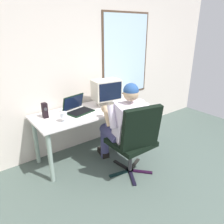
{
  "coord_description": "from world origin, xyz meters",
  "views": [
    {
      "loc": [
        -1.78,
        -0.53,
        1.81
      ],
      "look_at": [
        -0.17,
        1.6,
        0.76
      ],
      "focal_mm": 34.45,
      "sensor_mm": 36.0,
      "label": 1
    }
  ],
  "objects_px": {
    "laptop": "(77,107)",
    "desk_speaker": "(45,110)",
    "crt_monitor": "(106,90)",
    "person_seated": "(125,124)",
    "wine_glass": "(64,115)",
    "office_chair": "(136,138)",
    "desk": "(92,115)"
  },
  "relations": [
    {
      "from": "person_seated",
      "to": "crt_monitor",
      "type": "xyz_separation_m",
      "value": [
        0.11,
        0.57,
        0.31
      ]
    },
    {
      "from": "laptop",
      "to": "desk_speaker",
      "type": "distance_m",
      "value": 0.44
    },
    {
      "from": "wine_glass",
      "to": "laptop",
      "type": "bearing_deg",
      "value": 34.96
    },
    {
      "from": "desk",
      "to": "crt_monitor",
      "type": "distance_m",
      "value": 0.43
    },
    {
      "from": "desk_speaker",
      "to": "crt_monitor",
      "type": "bearing_deg",
      "value": -5.07
    },
    {
      "from": "desk_speaker",
      "to": "person_seated",
      "type": "bearing_deg",
      "value": -38.71
    },
    {
      "from": "desk",
      "to": "office_chair",
      "type": "height_order",
      "value": "office_chair"
    },
    {
      "from": "wine_glass",
      "to": "desk_speaker",
      "type": "height_order",
      "value": "desk_speaker"
    },
    {
      "from": "desk",
      "to": "crt_monitor",
      "type": "xyz_separation_m",
      "value": [
        0.28,
        0.03,
        0.32
      ]
    },
    {
      "from": "crt_monitor",
      "to": "desk_speaker",
      "type": "relative_size",
      "value": 2.17
    },
    {
      "from": "office_chair",
      "to": "laptop",
      "type": "xyz_separation_m",
      "value": [
        -0.32,
        0.86,
        0.21
      ]
    },
    {
      "from": "desk",
      "to": "crt_monitor",
      "type": "height_order",
      "value": "crt_monitor"
    },
    {
      "from": "laptop",
      "to": "desk_speaker",
      "type": "xyz_separation_m",
      "value": [
        -0.44,
        0.06,
        0.04
      ]
    },
    {
      "from": "wine_glass",
      "to": "person_seated",
      "type": "bearing_deg",
      "value": -29.33
    },
    {
      "from": "office_chair",
      "to": "wine_glass",
      "type": "relative_size",
      "value": 7.93
    },
    {
      "from": "wine_glass",
      "to": "desk_speaker",
      "type": "relative_size",
      "value": 0.64
    },
    {
      "from": "person_seated",
      "to": "crt_monitor",
      "type": "distance_m",
      "value": 0.66
    },
    {
      "from": "desk_speaker",
      "to": "office_chair",
      "type": "bearing_deg",
      "value": -50.33
    },
    {
      "from": "crt_monitor",
      "to": "desk_speaker",
      "type": "bearing_deg",
      "value": 174.93
    },
    {
      "from": "desk",
      "to": "desk_speaker",
      "type": "height_order",
      "value": "desk_speaker"
    },
    {
      "from": "laptop",
      "to": "wine_glass",
      "type": "relative_size",
      "value": 3.22
    },
    {
      "from": "desk",
      "to": "person_seated",
      "type": "relative_size",
      "value": 1.39
    },
    {
      "from": "desk",
      "to": "office_chair",
      "type": "relative_size",
      "value": 1.68
    },
    {
      "from": "office_chair",
      "to": "person_seated",
      "type": "distance_m",
      "value": 0.28
    },
    {
      "from": "office_chair",
      "to": "person_seated",
      "type": "bearing_deg",
      "value": 79.49
    },
    {
      "from": "crt_monitor",
      "to": "laptop",
      "type": "xyz_separation_m",
      "value": [
        -0.49,
        0.02,
        -0.17
      ]
    },
    {
      "from": "person_seated",
      "to": "laptop",
      "type": "xyz_separation_m",
      "value": [
        -0.37,
        0.59,
        0.14
      ]
    },
    {
      "from": "office_chair",
      "to": "desk_speaker",
      "type": "distance_m",
      "value": 1.22
    },
    {
      "from": "person_seated",
      "to": "desk_speaker",
      "type": "bearing_deg",
      "value": 141.29
    },
    {
      "from": "person_seated",
      "to": "wine_glass",
      "type": "distance_m",
      "value": 0.79
    },
    {
      "from": "person_seated",
      "to": "wine_glass",
      "type": "relative_size",
      "value": 9.58
    },
    {
      "from": "laptop",
      "to": "desk_speaker",
      "type": "bearing_deg",
      "value": 172.51
    }
  ]
}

